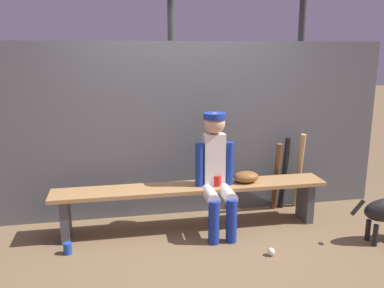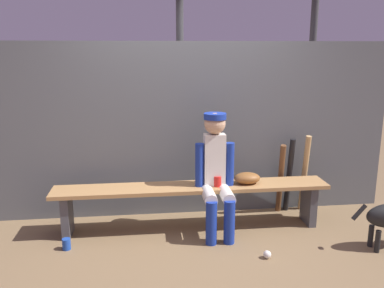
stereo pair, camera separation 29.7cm
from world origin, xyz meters
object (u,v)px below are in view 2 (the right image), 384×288
at_px(dugout_bench, 192,195).
at_px(cup_on_bench, 217,181).
at_px(bat_wood_dark, 281,179).
at_px(baseball, 267,254).
at_px(player_seated, 216,170).
at_px(cup_on_ground, 66,244).
at_px(baseball_glove, 247,178).
at_px(bat_aluminum_black, 289,175).
at_px(bat_wood_tan, 304,173).

xyz_separation_m(dugout_bench, cup_on_bench, (0.26, -0.05, 0.15)).
relative_size(bat_wood_dark, cup_on_bench, 7.73).
height_order(bat_wood_dark, baseball, bat_wood_dark).
relative_size(player_seated, cup_on_ground, 11.39).
bearing_deg(baseball_glove, dugout_bench, 180.00).
bearing_deg(bat_aluminum_black, player_seated, -154.49).
relative_size(baseball, cup_on_bench, 0.67).
distance_m(dugout_bench, baseball, 1.01).
distance_m(bat_aluminum_black, cup_on_bench, 1.01).
distance_m(bat_wood_dark, cup_on_bench, 0.88).
bearing_deg(baseball_glove, cup_on_ground, -169.97).
xyz_separation_m(bat_aluminum_black, cup_on_bench, (-0.92, -0.40, 0.10)).
bearing_deg(bat_wood_dark, bat_wood_tan, 8.24).
height_order(baseball_glove, cup_on_bench, baseball_glove).
height_order(baseball, cup_on_ground, cup_on_ground).
distance_m(bat_wood_dark, cup_on_ground, 2.43).
xyz_separation_m(bat_wood_dark, baseball, (-0.45, -1.02, -0.39)).
xyz_separation_m(player_seated, bat_aluminum_black, (0.95, 0.45, -0.24)).
bearing_deg(bat_aluminum_black, cup_on_bench, -156.84).
distance_m(baseball_glove, bat_aluminum_black, 0.69).
distance_m(baseball, cup_on_bench, 0.91).
xyz_separation_m(baseball_glove, cup_on_ground, (-1.85, -0.33, -0.49)).
bearing_deg(bat_wood_tan, baseball_glove, -156.54).
bearing_deg(player_seated, dugout_bench, 154.95).
relative_size(dugout_bench, baseball_glove, 10.34).
xyz_separation_m(player_seated, baseball_glove, (0.36, 0.11, -0.14)).
height_order(dugout_bench, baseball_glove, baseball_glove).
bearing_deg(baseball, bat_wood_dark, 66.01).
bearing_deg(bat_wood_dark, cup_on_ground, -165.06).
xyz_separation_m(bat_wood_tan, cup_on_ground, (-2.63, -0.66, -0.41)).
relative_size(bat_wood_tan, baseball, 12.55).
height_order(bat_aluminum_black, bat_wood_tan, bat_wood_tan).
distance_m(dugout_bench, cup_on_ground, 1.34).
bearing_deg(player_seated, cup_on_bench, 66.59).
relative_size(dugout_bench, bat_wood_dark, 3.40).
relative_size(bat_aluminum_black, baseball, 11.99).
xyz_separation_m(baseball_glove, baseball, (0.02, -0.72, -0.51)).
relative_size(dugout_bench, bat_wood_tan, 3.12).
bearing_deg(player_seated, baseball_glove, 17.18).
distance_m(bat_wood_dark, bat_aluminum_black, 0.13).
bearing_deg(baseball_glove, bat_aluminum_black, 30.03).
distance_m(baseball, cup_on_ground, 1.91).
bearing_deg(bat_wood_tan, dugout_bench, -166.17).
height_order(baseball_glove, baseball, baseball_glove).
bearing_deg(bat_aluminum_black, bat_wood_dark, -157.39).
relative_size(player_seated, cup_on_bench, 11.39).
bearing_deg(bat_wood_dark, player_seated, -154.09).
bearing_deg(bat_aluminum_black, baseball_glove, -149.97).
bearing_deg(cup_on_ground, bat_wood_tan, 14.19).
bearing_deg(cup_on_bench, baseball_glove, 9.05).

